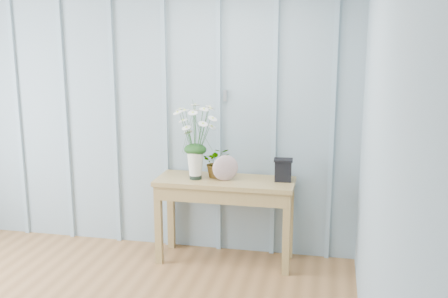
% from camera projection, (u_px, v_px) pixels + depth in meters
% --- Properties ---
extents(room_shell, '(4.00, 4.50, 2.50)m').
position_uv_depth(room_shell, '(63.00, 33.00, 3.42)').
color(room_shell, '#889CA6').
rests_on(room_shell, ground).
extents(sideboard, '(1.20, 0.45, 0.75)m').
position_uv_depth(sideboard, '(225.00, 192.00, 4.56)').
color(sideboard, olive).
rests_on(sideboard, ground).
extents(daisy_vase, '(0.48, 0.36, 0.67)m').
position_uv_depth(daisy_vase, '(195.00, 131.00, 4.47)').
color(daisy_vase, black).
rests_on(daisy_vase, sideboard).
extents(spider_plant, '(0.29, 0.27, 0.27)m').
position_uv_depth(spider_plant, '(217.00, 162.00, 4.58)').
color(spider_plant, '#133B13').
rests_on(spider_plant, sideboard).
extents(felt_disc_vessel, '(0.23, 0.15, 0.22)m').
position_uv_depth(felt_disc_vessel, '(225.00, 168.00, 4.47)').
color(felt_disc_vessel, '#895060').
rests_on(felt_disc_vessel, sideboard).
extents(carved_box, '(0.17, 0.13, 0.19)m').
position_uv_depth(carved_box, '(283.00, 170.00, 4.47)').
color(carved_box, black).
rests_on(carved_box, sideboard).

